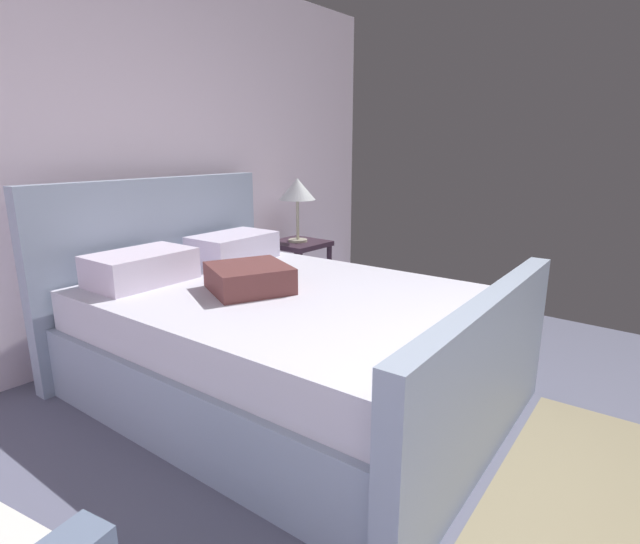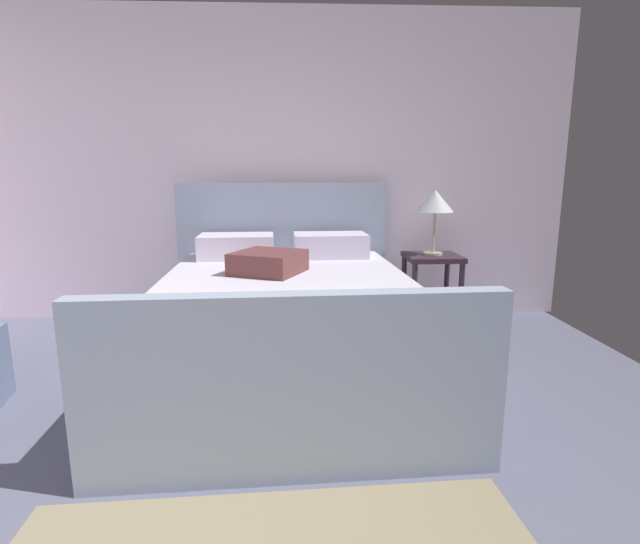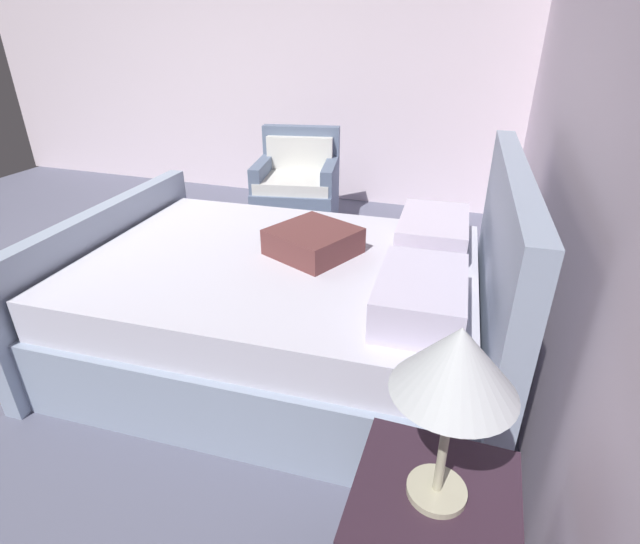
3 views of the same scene
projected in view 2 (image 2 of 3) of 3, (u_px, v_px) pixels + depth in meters
wall_back at (261, 169)px, 4.10m from camera, size 5.34×0.12×2.61m
bed at (287, 317)px, 3.02m from camera, size 1.84×2.38×1.18m
nightstand_right at (431, 278)px, 3.95m from camera, size 0.44×0.44×0.60m
table_lamp_right at (435, 203)px, 3.83m from camera, size 0.30×0.30×0.53m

